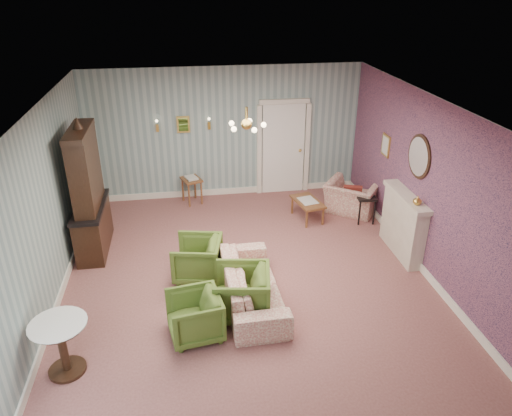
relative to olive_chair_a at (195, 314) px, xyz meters
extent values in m
plane|color=#8E5852|center=(0.93, 1.30, -0.36)|extent=(7.00, 7.00, 0.00)
plane|color=white|center=(0.93, 1.30, 2.54)|extent=(7.00, 7.00, 0.00)
plane|color=slate|center=(0.93, 4.80, 1.09)|extent=(6.00, 0.00, 6.00)
plane|color=slate|center=(0.93, -2.20, 1.09)|extent=(6.00, 0.00, 6.00)
plane|color=slate|center=(-2.07, 1.30, 1.09)|extent=(0.00, 7.00, 7.00)
plane|color=slate|center=(3.93, 1.30, 1.09)|extent=(0.00, 7.00, 7.00)
plane|color=#B45A6B|center=(3.91, 1.30, 1.09)|extent=(0.00, 7.00, 7.00)
imported|color=#4B6724|center=(0.00, 0.00, 0.00)|extent=(0.77, 0.80, 0.73)
imported|color=#4B6724|center=(0.71, 0.37, 0.05)|extent=(0.87, 0.91, 0.83)
imported|color=#4B6724|center=(0.11, 1.46, 0.02)|extent=(0.84, 0.88, 0.78)
imported|color=#A04440|center=(0.90, 0.68, 0.04)|extent=(0.66, 2.10, 0.82)
imported|color=#A04440|center=(3.46, 3.46, 0.08)|extent=(1.22, 1.16, 0.90)
imported|color=gold|center=(3.77, 1.30, 0.87)|extent=(0.15, 0.15, 0.15)
cube|color=maroon|center=(3.41, 3.31, 0.12)|extent=(0.41, 0.28, 0.39)
camera|label=1|loc=(0.02, -5.41, 4.23)|focal=33.80mm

